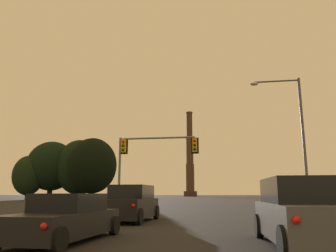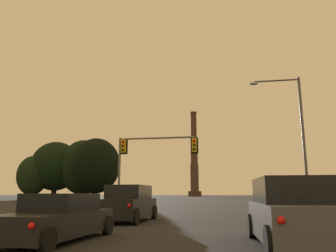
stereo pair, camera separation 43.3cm
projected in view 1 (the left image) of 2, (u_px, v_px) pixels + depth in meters
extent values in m
cube|color=#4C4F54|center=(304.00, 221.00, 8.89)|extent=(2.08, 4.86, 0.95)
cube|color=black|center=(300.00, 190.00, 9.17)|extent=(1.87, 2.86, 0.70)
cylinder|color=black|center=(259.00, 226.00, 10.81)|extent=(0.24, 0.77, 0.76)
cylinder|color=black|center=(318.00, 226.00, 10.58)|extent=(0.24, 0.77, 0.76)
cylinder|color=black|center=(285.00, 243.00, 7.07)|extent=(0.24, 0.77, 0.76)
sphere|color=red|center=(296.00, 220.00, 6.68)|extent=(0.17, 0.17, 0.17)
cube|color=black|center=(131.00, 208.00, 17.07)|extent=(1.96, 4.82, 0.95)
cube|color=black|center=(132.00, 192.00, 17.35)|extent=(1.80, 2.82, 0.70)
cylinder|color=black|center=(125.00, 212.00, 19.02)|extent=(0.23, 0.76, 0.76)
cylinder|color=black|center=(156.00, 212.00, 18.71)|extent=(0.23, 0.76, 0.76)
cylinder|color=black|center=(100.00, 216.00, 15.30)|extent=(0.23, 0.76, 0.76)
cylinder|color=black|center=(139.00, 217.00, 15.00)|extent=(0.23, 0.76, 0.76)
sphere|color=red|center=(100.00, 205.00, 14.90)|extent=(0.17, 0.17, 0.17)
sphere|color=red|center=(133.00, 206.00, 14.65)|extent=(0.17, 0.17, 0.17)
cube|color=black|center=(65.00, 224.00, 9.94)|extent=(1.98, 4.67, 0.70)
cube|color=black|center=(70.00, 202.00, 10.28)|extent=(1.70, 2.26, 0.55)
cylinder|color=black|center=(68.00, 225.00, 11.89)|extent=(0.24, 0.65, 0.64)
cylinder|color=black|center=(114.00, 225.00, 11.55)|extent=(0.24, 0.65, 0.64)
cylinder|color=black|center=(59.00, 240.00, 7.90)|extent=(0.24, 0.65, 0.64)
sphere|color=red|center=(44.00, 226.00, 7.60)|extent=(0.17, 0.17, 0.17)
cylinder|color=slate|center=(119.00, 174.00, 25.47)|extent=(0.18, 0.18, 5.78)
cylinder|color=black|center=(118.00, 212.00, 24.90)|extent=(0.40, 0.40, 0.10)
cube|color=yellow|center=(124.00, 146.00, 25.87)|extent=(0.34, 0.34, 1.04)
cube|color=black|center=(124.00, 146.00, 26.05)|extent=(0.58, 0.03, 1.25)
sphere|color=red|center=(123.00, 142.00, 25.76)|extent=(0.22, 0.22, 0.22)
sphere|color=#352604|center=(123.00, 146.00, 25.69)|extent=(0.22, 0.22, 0.22)
sphere|color=black|center=(123.00, 150.00, 25.63)|extent=(0.22, 0.22, 0.22)
cylinder|color=slate|center=(157.00, 138.00, 25.58)|extent=(5.92, 0.14, 0.14)
sphere|color=slate|center=(120.00, 139.00, 26.03)|extent=(0.18, 0.18, 0.18)
cube|color=yellow|center=(195.00, 145.00, 24.99)|extent=(0.34, 0.34, 1.04)
cube|color=black|center=(195.00, 146.00, 25.16)|extent=(0.58, 0.03, 1.25)
sphere|color=red|center=(195.00, 141.00, 24.87)|extent=(0.22, 0.22, 0.22)
sphere|color=#352604|center=(195.00, 145.00, 24.81)|extent=(0.22, 0.22, 0.22)
sphere|color=black|center=(195.00, 149.00, 24.74)|extent=(0.22, 0.22, 0.22)
cylinder|color=#56565B|center=(304.00, 144.00, 23.40)|extent=(0.20, 0.20, 9.86)
cylinder|color=#56565B|center=(276.00, 81.00, 24.61)|extent=(3.23, 0.12, 0.12)
sphere|color=#56565B|center=(299.00, 80.00, 24.36)|extent=(0.20, 0.20, 0.20)
ellipsoid|color=silver|center=(254.00, 84.00, 24.84)|extent=(0.64, 0.36, 0.26)
cylinder|color=#3C2B22|center=(190.00, 194.00, 158.40)|extent=(6.44, 6.44, 2.52)
cylinder|color=#473328|center=(190.00, 177.00, 159.99)|extent=(4.03, 4.03, 13.18)
cylinder|color=#473328|center=(190.00, 151.00, 162.66)|extent=(3.46, 3.46, 13.18)
cylinder|color=#473328|center=(189.00, 125.00, 165.32)|extent=(2.90, 2.90, 13.18)
cylinder|color=#4E382C|center=(189.00, 113.00, 166.59)|extent=(3.25, 3.25, 0.70)
cylinder|color=black|center=(50.00, 192.00, 77.87)|extent=(1.19, 1.19, 3.55)
ellipsoid|color=black|center=(52.00, 166.00, 79.13)|extent=(11.93, 10.74, 11.79)
cylinder|color=black|center=(91.00, 193.00, 72.17)|extent=(1.10, 1.10, 2.94)
ellipsoid|color=black|center=(92.00, 165.00, 73.41)|extent=(11.00, 9.90, 12.39)
cylinder|color=black|center=(78.00, 194.00, 76.51)|extent=(1.10, 1.10, 2.74)
ellipsoid|color=black|center=(79.00, 167.00, 77.77)|extent=(11.04, 9.94, 12.96)
cylinder|color=black|center=(27.00, 195.00, 75.68)|extent=(0.74, 0.74, 2.15)
ellipsoid|color=black|center=(28.00, 175.00, 76.59)|extent=(7.38, 6.64, 9.20)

